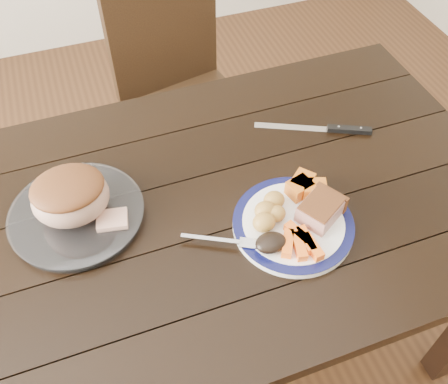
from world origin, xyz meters
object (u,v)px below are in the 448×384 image
object	(u,v)px
chair_far	(181,88)
fork	(226,241)
serving_platter	(77,215)
dinner_plate	(293,225)
roast_joint	(71,198)
pork_slice	(320,210)
carving_knife	(335,129)
dining_table	(192,231)

from	to	relation	value
chair_far	fork	bearing A→B (deg)	69.47
serving_platter	dinner_plate	bearing A→B (deg)	-22.59
roast_joint	pork_slice	bearing A→B (deg)	-20.65
roast_joint	dinner_plate	bearing A→B (deg)	-22.59
serving_platter	carving_knife	distance (m)	0.72
dining_table	fork	xyz separation A→B (m)	(0.05, -0.13, 0.11)
dining_table	pork_slice	xyz separation A→B (m)	(0.27, -0.14, 0.13)
serving_platter	roast_joint	distance (m)	0.07
dinner_plate	carving_knife	size ratio (longest dim) A/B	0.94
serving_platter	pork_slice	bearing A→B (deg)	-20.65
dinner_plate	serving_platter	distance (m)	0.51
pork_slice	roast_joint	bearing A→B (deg)	159.35
pork_slice	fork	size ratio (longest dim) A/B	0.59
chair_far	pork_slice	size ratio (longest dim) A/B	9.57
fork	pork_slice	bearing A→B (deg)	26.18
dining_table	fork	bearing A→B (deg)	-71.12
pork_slice	fork	world-z (taller)	pork_slice
serving_platter	roast_joint	size ratio (longest dim) A/B	1.76
pork_slice	chair_far	bearing A→B (deg)	96.10
dining_table	dinner_plate	distance (m)	0.27
dining_table	chair_far	size ratio (longest dim) A/B	1.73
pork_slice	dinner_plate	bearing A→B (deg)	175.24
fork	dinner_plate	bearing A→B (deg)	27.43
serving_platter	carving_knife	size ratio (longest dim) A/B	1.03
carving_knife	serving_platter	bearing A→B (deg)	-149.63
chair_far	roast_joint	xyz separation A→B (m)	(-0.44, -0.68, 0.30)
fork	carving_knife	distance (m)	0.49
dinner_plate	pork_slice	distance (m)	0.07
pork_slice	carving_knife	distance (m)	0.32
chair_far	roast_joint	world-z (taller)	chair_far
dining_table	pork_slice	world-z (taller)	pork_slice
roast_joint	carving_knife	xyz separation A→B (m)	(0.71, 0.07, -0.07)
fork	roast_joint	xyz separation A→B (m)	(-0.30, 0.19, 0.05)
chair_far	roast_joint	distance (m)	0.86
chair_far	pork_slice	distance (m)	0.92
pork_slice	roast_joint	xyz separation A→B (m)	(-0.53, 0.20, 0.03)
chair_far	dinner_plate	bearing A→B (deg)	80.23
dining_table	fork	size ratio (longest dim) A/B	9.70
dinner_plate	chair_far	bearing A→B (deg)	92.05
dinner_plate	fork	xyz separation A→B (m)	(-0.16, 0.00, 0.01)
serving_platter	pork_slice	size ratio (longest dim) A/B	3.16
carving_knife	pork_slice	bearing A→B (deg)	-99.59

